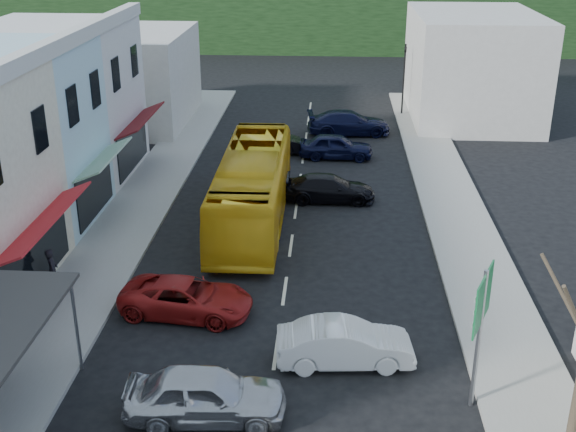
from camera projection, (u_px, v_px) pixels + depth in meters
The scene contains 16 objects.
ground at pixel (276, 350), 23.31m from camera, with size 120.00×120.00×0.00m, color black.
sidewalk_left at pixel (130, 221), 32.92m from camera, with size 3.00×52.00×0.15m, color gray.
sidewalk_right at pixel (462, 229), 32.05m from camera, with size 3.00×52.00×0.15m, color gray.
distant_block_left at pixel (127, 78), 47.68m from camera, with size 8.00×10.00×6.00m, color #B7B2A8.
distant_block_right at pixel (472, 65), 48.91m from camera, with size 8.00×12.00×7.00m, color #B7B2A8.
bus at pixel (252, 190), 32.49m from camera, with size 2.50×11.60×3.10m, color yellow.
car_silver at pixel (205, 396), 19.97m from camera, with size 1.80×4.40×1.40m, color #BABAC0.
car_white at pixel (345, 344), 22.40m from camera, with size 1.80×4.40×1.40m, color silver.
car_red at pixel (187, 296), 25.18m from camera, with size 1.90×4.60×1.40m, color maroon.
car_black_near at pixel (329, 187), 35.18m from camera, with size 1.84×4.50×1.40m, color black.
car_navy_mid at pixel (336, 147), 41.31m from camera, with size 1.80×4.40×1.40m, color black.
car_black_far at pixel (266, 141), 42.22m from camera, with size 1.80×4.40×1.40m, color black.
car_navy_far at pixel (349, 124), 45.78m from camera, with size 1.84×4.50×1.40m, color black.
pedestrian_left at pixel (52, 269), 26.43m from camera, with size 0.60×0.40×1.70m, color black.
direction_sign at pixel (478, 340), 19.89m from camera, with size 0.95×1.88×4.34m, color #125E2F, non-canonical shape.
traffic_signal at pixel (404, 80), 49.43m from camera, with size 0.66×1.06×4.93m, color black, non-canonical shape.
Camera 1 is at (1.62, -19.73, 13.06)m, focal length 45.00 mm.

